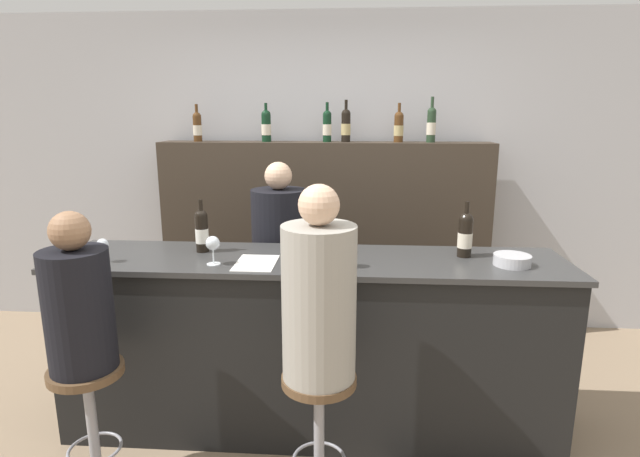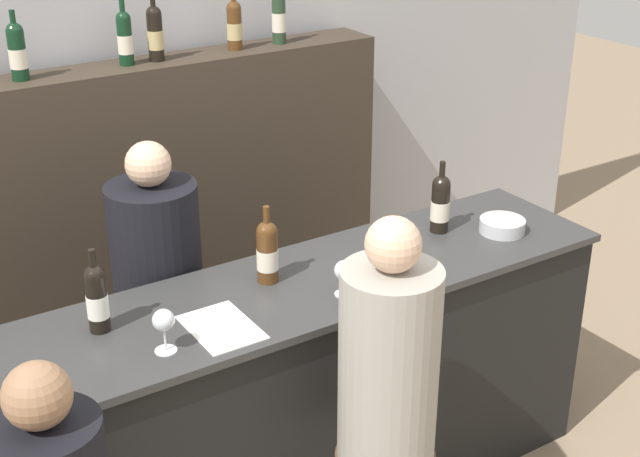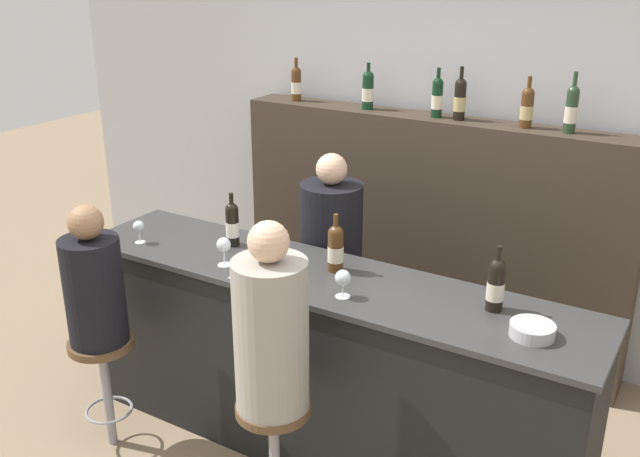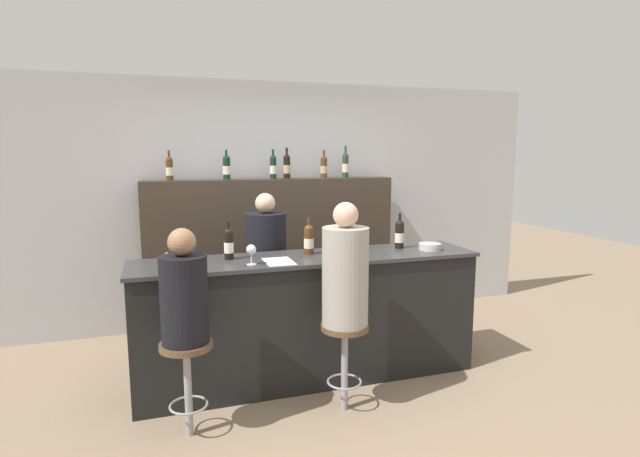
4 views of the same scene
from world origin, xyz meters
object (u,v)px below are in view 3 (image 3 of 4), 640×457
object	(u,v)px
wine_bottle_backbar_5	(571,109)
wine_glass_0	(139,227)
metal_bowl	(532,330)
wine_glass_1	(224,246)
guest_seated_left	(94,285)
wine_glass_2	(343,279)
guest_seated_right	(271,330)
wine_bottle_backbar_0	(296,83)
wine_bottle_backbar_2	(437,97)
bar_stool_left	(104,364)
wine_bottle_backbar_1	(368,90)
wine_bottle_counter_0	(232,224)
wine_bottle_counter_2	(496,284)
wine_bottle_counter_1	(336,248)
wine_bottle_backbar_4	(527,107)
bartender	(331,288)
bar_stool_right	(274,432)
wine_bottle_backbar_3	(460,99)

from	to	relation	value
wine_bottle_backbar_5	wine_glass_0	world-z (taller)	wine_bottle_backbar_5
metal_bowl	wine_bottle_backbar_5	bearing A→B (deg)	99.93
wine_glass_1	guest_seated_left	xyz separation A→B (m)	(-0.51, -0.42, -0.17)
wine_glass_1	wine_glass_2	world-z (taller)	wine_glass_1
wine_glass_1	guest_seated_right	bearing A→B (deg)	-35.83
wine_bottle_backbar_0	wine_bottle_backbar_5	size ratio (longest dim) A/B	0.85
wine_bottle_backbar_2	bar_stool_left	size ratio (longest dim) A/B	0.47
wine_bottle_backbar_0	wine_bottle_backbar_1	distance (m)	0.55
wine_bottle_counter_0	metal_bowl	size ratio (longest dim) A/B	1.58
wine_bottle_counter_2	wine_glass_1	bearing A→B (deg)	-169.78
wine_bottle_backbar_2	wine_bottle_counter_1	bearing A→B (deg)	-89.65
metal_bowl	bar_stool_left	size ratio (longest dim) A/B	0.29
wine_bottle_counter_2	wine_bottle_backbar_1	bearing A→B (deg)	136.40
wine_bottle_backbar_4	wine_glass_1	size ratio (longest dim) A/B	1.94
wine_glass_0	bar_stool_left	world-z (taller)	wine_glass_0
wine_bottle_backbar_1	bartender	world-z (taller)	wine_bottle_backbar_1
wine_bottle_counter_0	bar_stool_right	xyz separation A→B (m)	(0.72, -0.66, -0.66)
wine_bottle_counter_0	wine_bottle_backbar_0	size ratio (longest dim) A/B	1.04
wine_bottle_backbar_3	bartender	distance (m)	1.38
wine_bottle_counter_1	metal_bowl	bearing A→B (deg)	-8.27
wine_glass_0	wine_glass_1	xyz separation A→B (m)	(0.59, 0.00, 0.02)
metal_bowl	guest_seated_left	distance (m)	2.13
wine_bottle_counter_1	wine_glass_0	distance (m)	1.14
bar_stool_left	guest_seated_right	distance (m)	1.21
metal_bowl	bar_stool_right	xyz separation A→B (m)	(-0.97, -0.51, -0.56)
wine_bottle_backbar_1	wine_bottle_backbar_4	xyz separation A→B (m)	(1.03, 0.00, -0.01)
wine_glass_2	bartender	bearing A→B (deg)	124.26
guest_seated_left	wine_bottle_counter_0	bearing A→B (deg)	60.34
wine_bottle_counter_2	wine_bottle_backbar_3	distance (m)	1.53
wine_bottle_backbar_0	bar_stool_right	xyz separation A→B (m)	(1.10, -1.91, -1.20)
guest_seated_left	wine_bottle_backbar_1	bearing A→B (deg)	74.15
wine_bottle_backbar_3	wine_bottle_backbar_0	bearing A→B (deg)	-180.00
wine_glass_2	metal_bowl	size ratio (longest dim) A/B	0.72
wine_bottle_counter_0	wine_bottle_backbar_5	world-z (taller)	wine_bottle_backbar_5
wine_bottle_backbar_5	wine_glass_2	distance (m)	1.72
wine_bottle_backbar_3	wine_glass_2	xyz separation A→B (m)	(0.04, -1.49, -0.59)
wine_bottle_counter_1	wine_bottle_counter_2	distance (m)	0.82
wine_bottle_counter_0	bar_stool_right	distance (m)	1.18
bar_stool_right	guest_seated_left	bearing A→B (deg)	180.00
wine_bottle_backbar_2	bartender	world-z (taller)	wine_bottle_backbar_2
wine_bottle_backbar_3	guest_seated_right	world-z (taller)	wine_bottle_backbar_3
wine_glass_1	metal_bowl	bearing A→B (deg)	3.35
wine_bottle_backbar_0	guest_seated_right	bearing A→B (deg)	-59.99
wine_bottle_backbar_3	guest_seated_right	bearing A→B (deg)	-92.19
bar_stool_right	wine_glass_1	bearing A→B (deg)	144.17
wine_glass_0	bar_stool_right	distance (m)	1.40
wine_bottle_backbar_2	guest_seated_right	world-z (taller)	wine_bottle_backbar_2
wine_bottle_backbar_3	bar_stool_left	distance (m)	2.55
bar_stool_right	wine_glass_2	bearing A→B (deg)	74.92
wine_bottle_counter_1	wine_bottle_backbar_2	size ratio (longest dim) A/B	1.00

